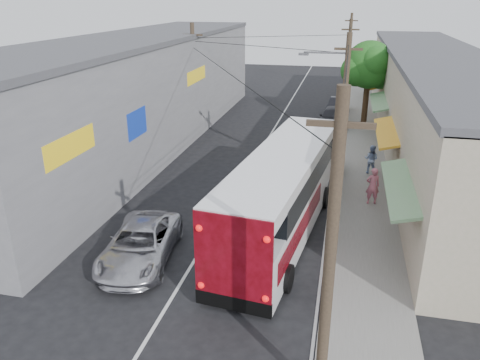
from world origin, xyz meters
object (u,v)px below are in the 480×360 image
object	(u,v)px
parked_car_far	(337,105)
pedestrian_near	(373,186)
coach_bus	(284,191)
parked_suv	(317,167)
parked_car_mid	(333,117)
pedestrian_far	(371,159)
jeepney	(140,244)

from	to	relation	value
parked_car_far	pedestrian_near	world-z (taller)	pedestrian_near
coach_bus	parked_suv	distance (m)	6.21
coach_bus	pedestrian_near	size ratio (longest dim) A/B	6.92
parked_suv	parked_car_mid	size ratio (longest dim) A/B	1.31
pedestrian_far	pedestrian_near	bearing A→B (deg)	108.87
pedestrian_near	pedestrian_far	xyz separation A→B (m)	(0.08, 4.38, -0.08)
parked_suv	pedestrian_far	xyz separation A→B (m)	(2.93, 1.87, 0.06)
coach_bus	pedestrian_far	world-z (taller)	coach_bus
coach_bus	parked_car_mid	size ratio (longest dim) A/B	2.70
parked_car_mid	pedestrian_far	bearing A→B (deg)	-69.67
pedestrian_near	pedestrian_far	distance (m)	4.39
parked_suv	parked_car_far	size ratio (longest dim) A/B	1.57
jeepney	parked_car_mid	size ratio (longest dim) A/B	1.10
jeepney	parked_suv	bearing A→B (deg)	50.83
jeepney	pedestrian_near	size ratio (longest dim) A/B	2.82
parked_car_mid	parked_suv	bearing A→B (deg)	-85.33
parked_car_far	pedestrian_near	bearing A→B (deg)	-75.54
jeepney	parked_car_far	size ratio (longest dim) A/B	1.32
coach_bus	jeepney	distance (m)	6.40
coach_bus	parked_suv	size ratio (longest dim) A/B	2.06
parked_car_far	coach_bus	bearing A→B (deg)	-86.03
parked_car_mid	pedestrian_far	world-z (taller)	pedestrian_far
coach_bus	jeepney	bearing A→B (deg)	-136.33
parked_car_far	pedestrian_far	bearing A→B (deg)	-73.39
coach_bus	jeepney	world-z (taller)	coach_bus
jeepney	pedestrian_far	bearing A→B (deg)	44.96
parked_car_mid	pedestrian_near	world-z (taller)	pedestrian_near
parked_suv	pedestrian_far	distance (m)	3.47
coach_bus	pedestrian_far	distance (m)	8.90
coach_bus	parked_car_far	world-z (taller)	coach_bus
jeepney	pedestrian_far	distance (m)	14.76
parked_suv	jeepney	bearing A→B (deg)	-116.09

